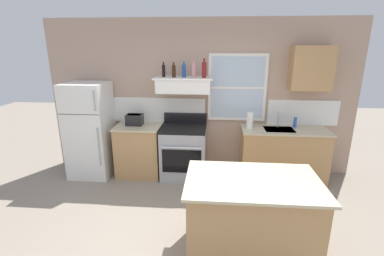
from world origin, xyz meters
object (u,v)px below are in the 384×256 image
toaster (135,120)px  dish_soap_bottle (295,123)px  bottle_balsamic_dark (164,71)px  bottle_blue_liqueur (184,71)px  stove_range (184,152)px  refrigerator (90,130)px  bottle_rose_pink (194,70)px  bottle_red_label_wine (204,70)px  paper_towel_roll (250,120)px  kitchen_island (250,217)px  bottle_brown_stout (174,71)px

toaster → dish_soap_bottle: 2.75m
bottle_balsamic_dark → bottle_blue_liqueur: bearing=-1.3°
toaster → stove_range: size_ratio=0.27×
toaster → stove_range: bearing=-4.8°
refrigerator → bottle_rose_pink: size_ratio=5.83×
bottle_red_label_wine → paper_towel_roll: bearing=-0.5°
bottle_blue_liqueur → refrigerator: bearing=-175.6°
bottle_balsamic_dark → kitchen_island: (1.27, -1.96, -1.39)m
refrigerator → bottle_red_label_wine: (1.99, 0.07, 1.05)m
stove_range → bottle_rose_pink: 1.41m
toaster → paper_towel_roll: (1.98, -0.03, 0.04)m
bottle_blue_liqueur → kitchen_island: bearing=-64.4°
bottle_rose_pink → bottle_red_label_wine: size_ratio=0.92×
toaster → dish_soap_bottle: bearing=1.4°
bottle_blue_liqueur → bottle_red_label_wine: 0.34m
bottle_blue_liqueur → paper_towel_roll: bearing=-3.4°
bottle_brown_stout → bottle_rose_pink: 0.33m
refrigerator → bottle_rose_pink: bottle_rose_pink is taller
paper_towel_roll → kitchen_island: paper_towel_roll is taller
toaster → bottle_rose_pink: bottle_rose_pink is taller
toaster → dish_soap_bottle: toaster is taller
dish_soap_bottle → kitchen_island: dish_soap_bottle is taller
refrigerator → dish_soap_bottle: 3.54m
bottle_rose_pink → kitchen_island: bearing=-68.0°
bottle_balsamic_dark → dish_soap_bottle: bottle_balsamic_dark is taller
toaster → bottle_red_label_wine: 1.49m
stove_range → bottle_red_label_wine: size_ratio=3.54×
refrigerator → stove_range: refrigerator is taller
paper_towel_roll → refrigerator: bearing=-178.7°
paper_towel_roll → bottle_balsamic_dark: bearing=177.1°
bottle_brown_stout → bottle_red_label_wine: 0.50m
bottle_balsamic_dark → paper_towel_roll: size_ratio=0.90×
refrigerator → dish_soap_bottle: refrigerator is taller
bottle_rose_pink → paper_towel_roll: size_ratio=1.05×
bottle_balsamic_dark → kitchen_island: bottle_balsamic_dark is taller
bottle_rose_pink → paper_towel_roll: bearing=-1.6°
bottle_blue_liqueur → dish_soap_bottle: size_ratio=1.40×
toaster → bottle_red_label_wine: bottle_red_label_wine is taller
bottle_balsamic_dark → paper_towel_roll: bottle_balsamic_dark is taller
bottle_balsamic_dark → bottle_brown_stout: same height
bottle_balsamic_dark → bottle_brown_stout: (0.18, -0.04, -0.00)m
bottle_balsamic_dark → bottle_red_label_wine: (0.67, -0.07, 0.03)m
bottle_rose_pink → paper_towel_roll: bottle_rose_pink is taller
bottle_rose_pink → kitchen_island: size_ratio=0.20×
toaster → bottle_balsamic_dark: size_ratio=1.22×
bottle_blue_liqueur → bottle_red_label_wine: size_ratio=0.82×
bottle_blue_liqueur → bottle_red_label_wine: bearing=-10.1°
toaster → bottle_brown_stout: bottle_brown_stout is taller
bottle_red_label_wine → bottle_blue_liqueur: bearing=169.9°
bottle_rose_pink → bottle_brown_stout: bearing=178.2°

